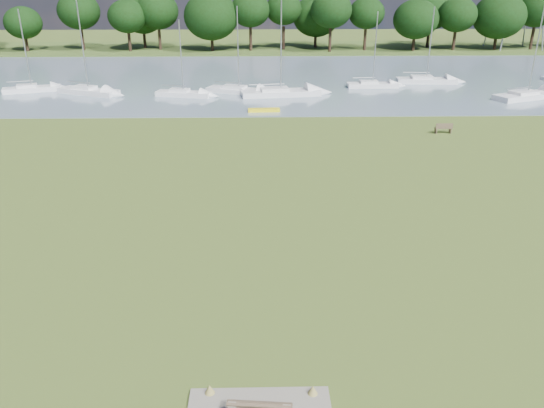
{
  "coord_description": "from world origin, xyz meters",
  "views": [
    {
      "loc": [
        0.09,
        -25.08,
        11.63
      ],
      "look_at": [
        0.62,
        -2.0,
        1.75
      ],
      "focal_mm": 35.0,
      "sensor_mm": 36.0,
      "label": 1
    }
  ],
  "objects_px": {
    "sailboat_1": "(527,94)",
    "sailboat_8": "(31,87)",
    "riverbank_bench": "(444,128)",
    "sailboat_9": "(426,79)",
    "sailboat_4": "(280,91)",
    "sailboat_5": "(372,83)",
    "sailboat_6": "(238,89)",
    "sailboat_2": "(183,92)",
    "sailboat_3": "(88,89)",
    "kayak": "(264,110)"
  },
  "relations": [
    {
      "from": "sailboat_5",
      "to": "sailboat_9",
      "type": "bearing_deg",
      "value": 18.8
    },
    {
      "from": "kayak",
      "to": "sailboat_2",
      "type": "xyz_separation_m",
      "value": [
        -8.51,
        7.19,
        0.31
      ]
    },
    {
      "from": "riverbank_bench",
      "to": "sailboat_8",
      "type": "height_order",
      "value": "sailboat_8"
    },
    {
      "from": "sailboat_6",
      "to": "sailboat_1",
      "type": "bearing_deg",
      "value": 14.66
    },
    {
      "from": "kayak",
      "to": "sailboat_5",
      "type": "distance_m",
      "value": 17.05
    },
    {
      "from": "sailboat_6",
      "to": "sailboat_8",
      "type": "relative_size",
      "value": 1.04
    },
    {
      "from": "sailboat_9",
      "to": "sailboat_8",
      "type": "bearing_deg",
      "value": -169.96
    },
    {
      "from": "kayak",
      "to": "sailboat_6",
      "type": "bearing_deg",
      "value": 103.37
    },
    {
      "from": "sailboat_5",
      "to": "sailboat_4",
      "type": "bearing_deg",
      "value": -158.99
    },
    {
      "from": "sailboat_5",
      "to": "sailboat_8",
      "type": "relative_size",
      "value": 0.95
    },
    {
      "from": "kayak",
      "to": "sailboat_8",
      "type": "xyz_separation_m",
      "value": [
        -25.51,
        10.01,
        0.36
      ]
    },
    {
      "from": "sailboat_2",
      "to": "sailboat_4",
      "type": "xyz_separation_m",
      "value": [
        10.28,
        0.06,
        0.05
      ]
    },
    {
      "from": "sailboat_2",
      "to": "sailboat_5",
      "type": "relative_size",
      "value": 0.94
    },
    {
      "from": "riverbank_bench",
      "to": "kayak",
      "type": "bearing_deg",
      "value": 150.32
    },
    {
      "from": "riverbank_bench",
      "to": "sailboat_9",
      "type": "xyz_separation_m",
      "value": [
        4.92,
        21.86,
        0.13
      ]
    },
    {
      "from": "sailboat_6",
      "to": "kayak",
      "type": "bearing_deg",
      "value": -51.43
    },
    {
      "from": "sailboat_4",
      "to": "sailboat_8",
      "type": "height_order",
      "value": "sailboat_4"
    },
    {
      "from": "riverbank_bench",
      "to": "sailboat_4",
      "type": "xyz_separation_m",
      "value": [
        -12.69,
        14.97,
        0.13
      ]
    },
    {
      "from": "sailboat_2",
      "to": "sailboat_3",
      "type": "height_order",
      "value": "sailboat_3"
    },
    {
      "from": "sailboat_5",
      "to": "sailboat_6",
      "type": "xyz_separation_m",
      "value": [
        -15.18,
        -2.74,
        -0.03
      ]
    },
    {
      "from": "sailboat_1",
      "to": "sailboat_4",
      "type": "relative_size",
      "value": 1.11
    },
    {
      "from": "sailboat_3",
      "to": "sailboat_9",
      "type": "height_order",
      "value": "sailboat_3"
    },
    {
      "from": "sailboat_1",
      "to": "sailboat_5",
      "type": "height_order",
      "value": "sailboat_1"
    },
    {
      "from": "sailboat_1",
      "to": "sailboat_5",
      "type": "xyz_separation_m",
      "value": [
        -14.92,
        6.4,
        -0.04
      ]
    },
    {
      "from": "sailboat_2",
      "to": "sailboat_3",
      "type": "distance_m",
      "value": 10.51
    },
    {
      "from": "sailboat_8",
      "to": "sailboat_6",
      "type": "bearing_deg",
      "value": -22.36
    },
    {
      "from": "sailboat_4",
      "to": "sailboat_5",
      "type": "xyz_separation_m",
      "value": [
        10.7,
        4.37,
        -0.04
      ]
    },
    {
      "from": "sailboat_1",
      "to": "sailboat_9",
      "type": "relative_size",
      "value": 1.24
    },
    {
      "from": "sailboat_4",
      "to": "sailboat_5",
      "type": "relative_size",
      "value": 1.17
    },
    {
      "from": "sailboat_3",
      "to": "sailboat_6",
      "type": "distance_m",
      "value": 16.21
    },
    {
      "from": "sailboat_5",
      "to": "sailboat_9",
      "type": "xyz_separation_m",
      "value": [
        6.9,
        2.52,
        0.05
      ]
    },
    {
      "from": "sailboat_4",
      "to": "sailboat_9",
      "type": "distance_m",
      "value": 18.91
    },
    {
      "from": "riverbank_bench",
      "to": "sailboat_3",
      "type": "height_order",
      "value": "sailboat_3"
    },
    {
      "from": "sailboat_1",
      "to": "sailboat_8",
      "type": "distance_m",
      "value": 53.11
    },
    {
      "from": "sailboat_8",
      "to": "sailboat_3",
      "type": "bearing_deg",
      "value": -31.12
    },
    {
      "from": "sailboat_9",
      "to": "kayak",
      "type": "bearing_deg",
      "value": -139.08
    },
    {
      "from": "sailboat_3",
      "to": "sailboat_9",
      "type": "relative_size",
      "value": 1.22
    },
    {
      "from": "kayak",
      "to": "sailboat_5",
      "type": "xyz_separation_m",
      "value": [
        12.47,
        11.63,
        0.32
      ]
    },
    {
      "from": "sailboat_3",
      "to": "sailboat_1",
      "type": "bearing_deg",
      "value": 19.75
    },
    {
      "from": "kayak",
      "to": "sailboat_4",
      "type": "relative_size",
      "value": 0.31
    },
    {
      "from": "sailboat_8",
      "to": "sailboat_5",
      "type": "bearing_deg",
      "value": -17.11
    },
    {
      "from": "riverbank_bench",
      "to": "sailboat_8",
      "type": "distance_m",
      "value": 43.72
    },
    {
      "from": "kayak",
      "to": "sailboat_2",
      "type": "distance_m",
      "value": 11.15
    },
    {
      "from": "kayak",
      "to": "sailboat_2",
      "type": "height_order",
      "value": "sailboat_2"
    },
    {
      "from": "sailboat_4",
      "to": "sailboat_2",
      "type": "bearing_deg",
      "value": 171.96
    },
    {
      "from": "sailboat_6",
      "to": "sailboat_4",
      "type": "bearing_deg",
      "value": 1.53
    },
    {
      "from": "sailboat_8",
      "to": "sailboat_9",
      "type": "relative_size",
      "value": 1.0
    },
    {
      "from": "riverbank_bench",
      "to": "kayak",
      "type": "xyz_separation_m",
      "value": [
        -14.45,
        7.71,
        -0.23
      ]
    },
    {
      "from": "kayak",
      "to": "sailboat_8",
      "type": "height_order",
      "value": "sailboat_8"
    },
    {
      "from": "sailboat_3",
      "to": "kayak",
      "type": "bearing_deg",
      "value": -0.61
    }
  ]
}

